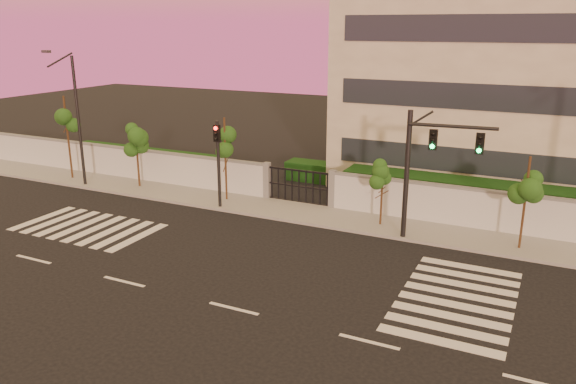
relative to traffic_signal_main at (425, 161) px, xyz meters
The scene contains 14 objects.
ground 10.94m from the traffic_signal_main, 115.51° to the right, with size 120.00×120.00×0.00m, color black.
sidewalk 5.93m from the traffic_signal_main, 164.15° to the left, with size 60.00×3.00×0.15m, color gray.
perimeter_wall 5.82m from the traffic_signal_main, 147.42° to the left, with size 60.00×0.36×2.20m.
hedge_row 7.06m from the traffic_signal_main, 120.59° to the left, with size 41.00×4.25×1.80m.
institutional_building 13.74m from the traffic_signal_main, 70.20° to the left, with size 24.40×12.40×12.25m.
road_markings 8.98m from the traffic_signal_main, 137.51° to the right, with size 57.00×7.62×0.02m.
street_tree_a 22.85m from the traffic_signal_main, behind, with size 1.53×1.22×5.42m.
street_tree_b 17.66m from the traffic_signal_main, behind, with size 1.53×1.21×4.01m.
street_tree_c 11.40m from the traffic_signal_main, behind, with size 1.35×1.07×4.81m.
street_tree_d 2.84m from the traffic_signal_main, 151.34° to the left, with size 1.30×1.03×3.38m.
street_tree_e 4.42m from the traffic_signal_main, 11.76° to the left, with size 1.35×1.07×4.31m.
traffic_signal_main is the anchor object (origin of this frame).
traffic_signal_secondary 10.98m from the traffic_signal_main, behind, with size 0.38×0.35×4.84m.
streetlight_west 20.94m from the traffic_signal_main, behind, with size 0.50×2.00×8.32m.
Camera 1 is at (9.52, -15.24, 9.64)m, focal length 35.00 mm.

